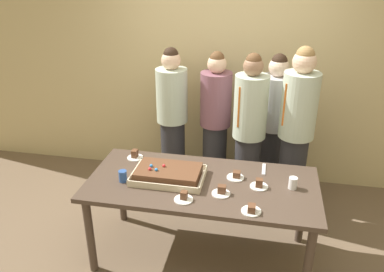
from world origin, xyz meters
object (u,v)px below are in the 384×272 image
(drink_cup_middle, at_px, (293,183))
(person_serving_front, at_px, (215,122))
(person_green_shirt_behind, at_px, (249,134))
(plated_slice_near_right, at_px, (135,155))
(plated_slice_far_right, at_px, (184,198))
(person_striped_tie_right, at_px, (172,119))
(person_back_corner, at_px, (273,125))
(sheet_cake, at_px, (168,174))
(plated_slice_center_front, at_px, (221,191))
(plated_slice_center_back, at_px, (236,176))
(drink_cup_nearest, at_px, (123,176))
(plated_slice_near_left, at_px, (259,185))
(plated_slice_far_left, at_px, (251,210))
(party_table, at_px, (202,191))
(cake_server_utensil, at_px, (264,169))
(person_far_right_suit, at_px, (296,134))

(drink_cup_middle, bearing_deg, person_serving_front, 125.76)
(person_green_shirt_behind, bearing_deg, plated_slice_near_right, -26.15)
(plated_slice_far_right, relative_size, person_striped_tie_right, 0.09)
(plated_slice_far_right, relative_size, person_back_corner, 0.09)
(sheet_cake, relative_size, plated_slice_far_right, 4.06)
(sheet_cake, bearing_deg, plated_slice_far_right, -55.72)
(plated_slice_far_right, relative_size, person_serving_front, 0.09)
(sheet_cake, distance_m, plated_slice_center_front, 0.50)
(plated_slice_center_back, xyz_separation_m, person_back_corner, (0.30, 1.08, 0.04))
(person_green_shirt_behind, bearing_deg, drink_cup_nearest, -9.40)
(plated_slice_center_back, height_order, person_back_corner, person_back_corner)
(person_green_shirt_behind, bearing_deg, drink_cup_middle, 64.89)
(plated_slice_near_left, height_order, plated_slice_far_left, plated_slice_near_left)
(plated_slice_center_back, distance_m, drink_cup_middle, 0.48)
(sheet_cake, distance_m, plated_slice_near_left, 0.77)
(party_table, height_order, person_green_shirt_behind, person_green_shirt_behind)
(plated_slice_far_right, xyz_separation_m, plated_slice_center_back, (0.37, 0.41, -0.00))
(plated_slice_far_left, xyz_separation_m, person_green_shirt_behind, (-0.10, 1.18, 0.09))
(drink_cup_middle, bearing_deg, person_striped_tie_right, 140.44)
(sheet_cake, relative_size, person_serving_front, 0.37)
(sheet_cake, xyz_separation_m, cake_server_utensil, (0.80, 0.32, -0.04))
(plated_slice_near_left, xyz_separation_m, person_serving_front, (-0.53, 1.15, 0.04))
(plated_slice_center_front, xyz_separation_m, person_striped_tie_right, (-0.71, 1.25, 0.06))
(plated_slice_far_right, relative_size, plated_slice_center_front, 1.00)
(party_table, xyz_separation_m, sheet_cake, (-0.29, -0.00, 0.13))
(person_green_shirt_behind, bearing_deg, plated_slice_center_front, 28.27)
(plated_slice_far_left, distance_m, plated_slice_far_right, 0.53)
(plated_slice_near_right, relative_size, drink_cup_middle, 1.50)
(party_table, height_order, person_serving_front, person_serving_front)
(party_table, height_order, person_back_corner, person_back_corner)
(plated_slice_center_back, distance_m, drink_cup_nearest, 0.96)
(sheet_cake, bearing_deg, party_table, 0.35)
(plated_slice_far_right, bearing_deg, plated_slice_near_right, 135.28)
(plated_slice_far_left, distance_m, drink_cup_nearest, 1.12)
(person_green_shirt_behind, bearing_deg, person_striped_tie_right, -70.57)
(plated_slice_far_right, distance_m, plated_slice_center_front, 0.31)
(plated_slice_near_left, bearing_deg, sheet_cake, -179.00)
(plated_slice_center_back, xyz_separation_m, drink_cup_middle, (0.47, -0.07, 0.03))
(person_serving_front, bearing_deg, plated_slice_near_left, 36.34)
(plated_slice_far_right, bearing_deg, person_green_shirt_behind, 69.01)
(person_striped_tie_right, bearing_deg, plated_slice_far_left, 21.45)
(party_table, relative_size, person_green_shirt_behind, 1.14)
(person_serving_front, height_order, person_far_right_suit, person_far_right_suit)
(plated_slice_near_right, xyz_separation_m, person_far_right_suit, (1.48, 0.50, 0.14))
(sheet_cake, height_order, plated_slice_far_left, sheet_cake)
(plated_slice_far_right, bearing_deg, party_table, 71.86)
(plated_slice_near_left, bearing_deg, plated_slice_far_left, -96.54)
(drink_cup_nearest, bearing_deg, drink_cup_middle, 6.72)
(plated_slice_near_left, relative_size, plated_slice_center_back, 1.00)
(plated_slice_center_front, distance_m, person_green_shirt_behind, 0.99)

